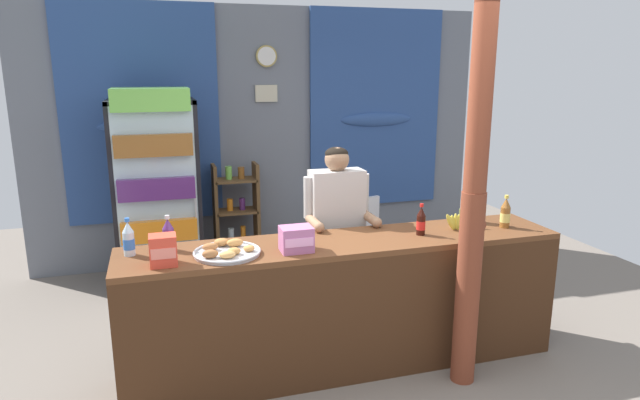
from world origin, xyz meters
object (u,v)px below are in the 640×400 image
(soda_bottle_water, at_px, (129,240))
(snack_box_wafer, at_px, (296,239))
(soda_bottle_cola, at_px, (421,222))
(pastry_tray, at_px, (227,251))
(bottle_shelf_rack, at_px, (236,214))
(plastic_lawn_chair, at_px, (354,230))
(soda_bottle_grape_soda, at_px, (168,236))
(stall_counter, at_px, (351,295))
(soda_bottle_orange_soda, at_px, (469,205))
(banana_bunch, at_px, (460,221))
(shopkeeper, at_px, (337,219))
(drink_fridge, at_px, (156,180))
(snack_box_crackers, at_px, (163,250))
(soda_bottle_iced_tea, at_px, (505,214))
(timber_post, at_px, (474,201))

(soda_bottle_water, relative_size, snack_box_wafer, 1.19)
(soda_bottle_cola, distance_m, pastry_tray, 1.40)
(bottle_shelf_rack, bearing_deg, plastic_lawn_chair, -29.31)
(soda_bottle_grape_soda, relative_size, snack_box_wafer, 1.14)
(bottle_shelf_rack, relative_size, snack_box_wafer, 5.46)
(stall_counter, distance_m, snack_box_wafer, 0.59)
(soda_bottle_orange_soda, xyz_separation_m, soda_bottle_water, (-2.51, -0.08, -0.03))
(bottle_shelf_rack, relative_size, banana_bunch, 4.11)
(bottle_shelf_rack, height_order, soda_bottle_water, soda_bottle_water)
(banana_bunch, bearing_deg, shopkeeper, 149.11)
(bottle_shelf_rack, relative_size, pastry_tray, 2.62)
(drink_fridge, bearing_deg, snack_box_crackers, -89.47)
(bottle_shelf_rack, height_order, banana_bunch, bottle_shelf_rack)
(soda_bottle_cola, relative_size, soda_bottle_iced_tea, 0.92)
(snack_box_crackers, xyz_separation_m, banana_bunch, (2.14, 0.17, -0.03))
(stall_counter, relative_size, bottle_shelf_rack, 2.73)
(timber_post, xyz_separation_m, snack_box_wafer, (-1.10, 0.32, -0.26))
(soda_bottle_orange_soda, xyz_separation_m, soda_bottle_cola, (-0.52, -0.21, -0.04))
(soda_bottle_water, xyz_separation_m, pastry_tray, (0.60, -0.16, -0.08))
(timber_post, distance_m, soda_bottle_water, 2.23)
(snack_box_crackers, bearing_deg, soda_bottle_cola, 3.88)
(stall_counter, distance_m, timber_post, 1.05)
(timber_post, distance_m, snack_box_wafer, 1.18)
(bottle_shelf_rack, xyz_separation_m, banana_bunch, (1.36, -2.25, 0.41))
(timber_post, distance_m, soda_bottle_grape_soda, 2.01)
(shopkeeper, bearing_deg, timber_post, -56.91)
(plastic_lawn_chair, height_order, banana_bunch, banana_bunch)
(timber_post, distance_m, soda_bottle_orange_soda, 0.75)
(soda_bottle_cola, bearing_deg, soda_bottle_grape_soda, 174.66)
(bottle_shelf_rack, bearing_deg, soda_bottle_water, -114.50)
(bottle_shelf_rack, bearing_deg, pastry_tray, -99.48)
(shopkeeper, distance_m, soda_bottle_water, 1.59)
(soda_bottle_iced_tea, bearing_deg, banana_bunch, 170.80)
(snack_box_crackers, height_order, banana_bunch, snack_box_crackers)
(plastic_lawn_chair, xyz_separation_m, snack_box_wafer, (-1.06, -1.76, 0.54))
(drink_fridge, relative_size, snack_box_wafer, 9.35)
(soda_bottle_orange_soda, relative_size, banana_bunch, 1.15)
(soda_bottle_water, bearing_deg, pastry_tray, -15.37)
(soda_bottle_orange_soda, relative_size, snack_box_crackers, 1.67)
(stall_counter, distance_m, plastic_lawn_chair, 1.88)
(snack_box_crackers, bearing_deg, snack_box_wafer, 1.69)
(stall_counter, xyz_separation_m, soda_bottle_cola, (0.56, 0.09, 0.46))
(stall_counter, relative_size, shopkeeper, 2.03)
(bottle_shelf_rack, distance_m, snack_box_wafer, 2.43)
(drink_fridge, height_order, bottle_shelf_rack, drink_fridge)
(shopkeeper, relative_size, soda_bottle_grape_soda, 6.44)
(soda_bottle_cola, distance_m, snack_box_wafer, 0.95)
(shopkeeper, xyz_separation_m, snack_box_crackers, (-1.33, -0.65, 0.08))
(pastry_tray, bearing_deg, bottle_shelf_rack, 80.52)
(soda_bottle_orange_soda, xyz_separation_m, pastry_tray, (-1.91, -0.24, -0.11))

